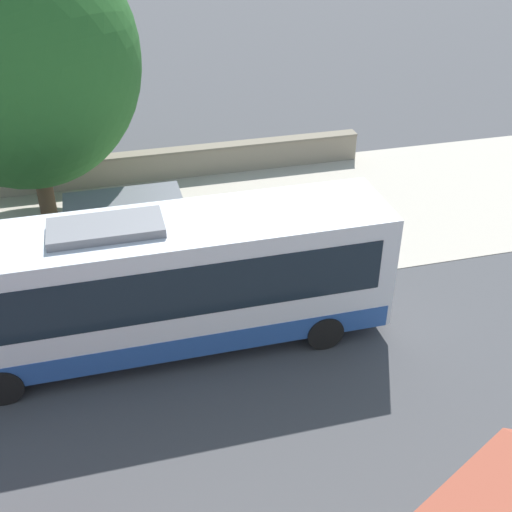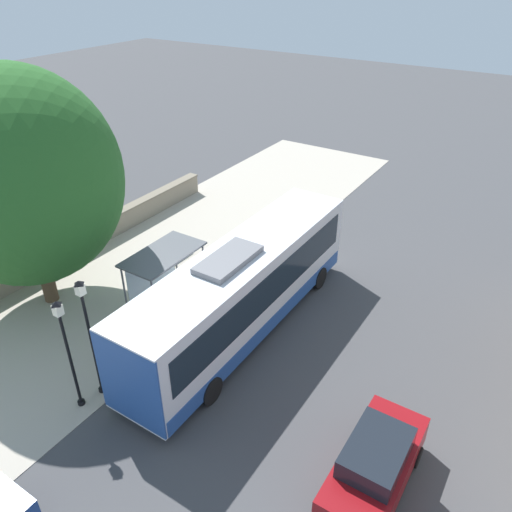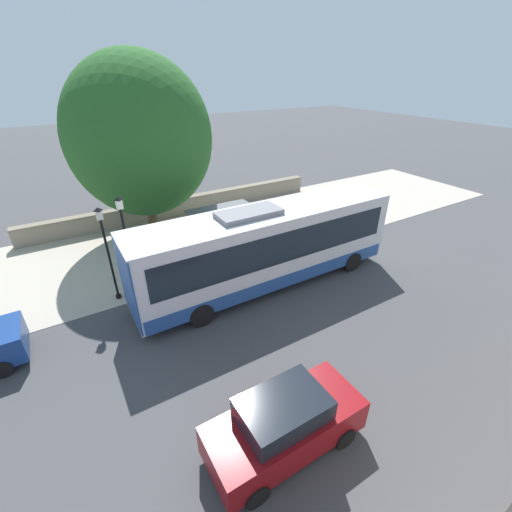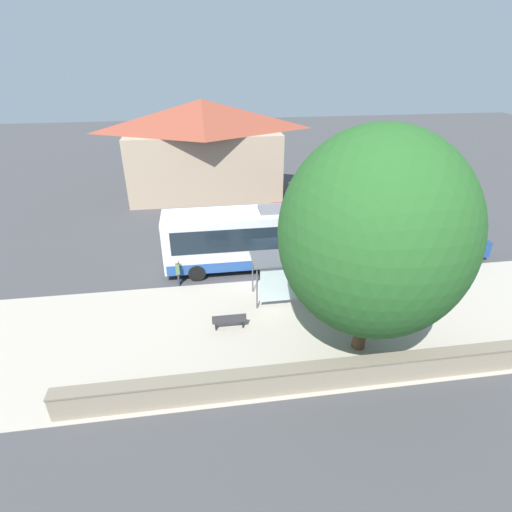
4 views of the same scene
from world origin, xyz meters
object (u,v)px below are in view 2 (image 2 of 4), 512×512
Objects in this scene: bus_shelter at (161,260)px; bench at (175,249)px; bus at (243,288)px; pedestrian at (278,243)px; street_lamp_near at (89,330)px; street_lamp_far at (67,347)px; shade_tree at (21,179)px; parked_car_far_lane at (375,465)px.

bench is at bearing 123.57° from bus_shelter.
bus is 3.53× the size of bus_shelter.
street_lamp_near reaches higher than pedestrian.
shade_tree reaches higher than street_lamp_far.
street_lamp_near is at bearing -170.13° from parked_car_far_lane.
pedestrian is at bearing 106.49° from bus.
street_lamp_near is at bearing -23.36° from shade_tree.
shade_tree is (-5.79, 3.35, 3.13)m from street_lamp_far.
bus_shelter is 11.44m from parked_car_far_lane.
street_lamp_far is 1.01× the size of parked_car_far_lane.
shade_tree is 15.85m from parked_car_far_lane.
street_lamp_far is at bearing -93.94° from pedestrian.
pedestrian is 0.38× the size of parked_car_far_lane.
bench is 9.36m from street_lamp_near.
bus_shelter is 0.35× the size of shade_tree.
street_lamp_near is at bearing -65.56° from bench.
bus_shelter is at bearing 108.03° from street_lamp_near.
bus is at bearing 4.83° from bus_shelter.
bus is 5.67m from pedestrian.
pedestrian is 0.38× the size of street_lamp_far.
street_lamp_far is 9.73m from parked_car_far_lane.
parked_car_far_lane is (6.91, -3.85, -1.07)m from bus.
bus_shelter is at bearing -175.17° from bus.
street_lamp_near is at bearing -112.31° from bus.
bus reaches higher than bench.
shade_tree is (-4.27, -2.55, 3.54)m from bus_shelter.
bus_shelter is 0.81× the size of street_lamp_far.
shade_tree is at bearing -128.72° from pedestrian.
street_lamp_near is 0.46× the size of shade_tree.
street_lamp_far reaches higher than bus_shelter.
street_lamp_near reaches higher than bus_shelter.
shade_tree is at bearing 149.97° from street_lamp_far.
shade_tree is (-8.17, -2.88, 3.67)m from bus.
shade_tree reaches higher than pedestrian.
street_lamp_far is (-0.14, -0.78, -0.18)m from street_lamp_near.
bus is at bearing 150.87° from parked_car_far_lane.
bus_shelter reaches higher than parked_car_far_lane.
bus is 7.99m from parked_car_far_lane.
shade_tree is at bearing -149.16° from bus_shelter.
parked_car_far_lane is (12.91, -6.68, 0.43)m from bench.
bus_shelter is 6.11m from shade_tree.
street_lamp_far reaches higher than parked_car_far_lane.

